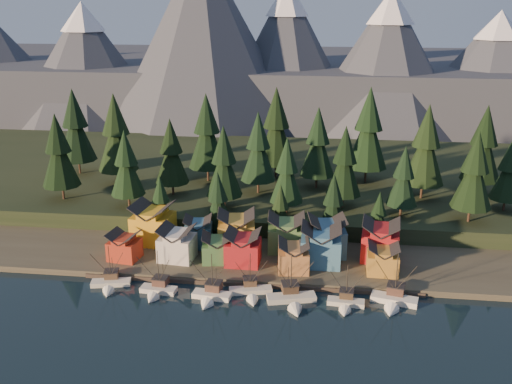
# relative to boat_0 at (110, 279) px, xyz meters

# --- Properties ---
(ground) EXTENTS (500.00, 500.00, 0.00)m
(ground) POSITION_rel_boat_0_xyz_m (32.43, -10.91, -2.08)
(ground) COLOR black
(ground) RESTS_ON ground
(shore_strip) EXTENTS (400.00, 50.00, 1.50)m
(shore_strip) POSITION_rel_boat_0_xyz_m (32.43, 29.09, -1.33)
(shore_strip) COLOR #3E3A2D
(shore_strip) RESTS_ON ground
(hillside) EXTENTS (420.00, 100.00, 6.00)m
(hillside) POSITION_rel_boat_0_xyz_m (32.43, 79.09, 0.92)
(hillside) COLOR black
(hillside) RESTS_ON ground
(dock) EXTENTS (80.00, 4.00, 1.00)m
(dock) POSITION_rel_boat_0_xyz_m (32.43, 5.59, -1.58)
(dock) COLOR #4B4035
(dock) RESTS_ON ground
(mountain_ridge) EXTENTS (560.00, 190.00, 90.00)m
(mountain_ridge) POSITION_rel_boat_0_xyz_m (28.23, 202.68, 23.97)
(mountain_ridge) COLOR #494F5D
(mountain_ridge) RESTS_ON ground
(boat_0) EXTENTS (9.72, 10.24, 10.92)m
(boat_0) POSITION_rel_boat_0_xyz_m (0.00, 0.00, 0.00)
(boat_0) COLOR silver
(boat_0) RESTS_ON ground
(boat_1) EXTENTS (8.74, 9.37, 11.31)m
(boat_1) POSITION_rel_boat_0_xyz_m (11.79, -1.83, 0.21)
(boat_1) COLOR beige
(boat_1) RESTS_ON ground
(boat_2) EXTENTS (9.18, 9.81, 11.72)m
(boat_2) POSITION_rel_boat_0_xyz_m (24.45, -2.95, 0.29)
(boat_2) COLOR white
(boat_2) RESTS_ON ground
(boat_3) EXTENTS (10.42, 10.98, 10.53)m
(boat_3) POSITION_rel_boat_0_xyz_m (33.20, 0.34, -0.19)
(boat_3) COLOR beige
(boat_3) RESTS_ON ground
(boat_4) EXTENTS (11.66, 12.23, 12.46)m
(boat_4) POSITION_rel_boat_0_xyz_m (42.77, -2.30, 0.23)
(boat_4) COLOR beige
(boat_4) RESTS_ON ground
(boat_5) EXTENTS (8.54, 9.17, 10.46)m
(boat_5) POSITION_rel_boat_0_xyz_m (54.43, -2.27, -0.02)
(boat_5) COLOR beige
(boat_5) RESTS_ON ground
(boat_6) EXTENTS (10.90, 11.51, 12.82)m
(boat_6) POSITION_rel_boat_0_xyz_m (64.94, -0.14, 0.43)
(boat_6) COLOR white
(boat_6) RESTS_ON ground
(house_front_0) EXTENTS (8.07, 7.74, 7.16)m
(house_front_0) POSITION_rel_boat_0_xyz_m (-0.47, 12.08, 3.18)
(house_front_0) COLOR #9B2A18
(house_front_0) RESTS_ON shore_strip
(house_front_1) EXTENTS (9.11, 8.80, 8.72)m
(house_front_1) POSITION_rel_boat_0_xyz_m (12.71, 13.66, 4.00)
(house_front_1) COLOR beige
(house_front_1) RESTS_ON shore_strip
(house_front_2) EXTENTS (8.30, 8.35, 7.07)m
(house_front_2) POSITION_rel_boat_0_xyz_m (22.80, 13.97, 3.13)
(house_front_2) COLOR #3F6D3B
(house_front_2) RESTS_ON shore_strip
(house_front_3) EXTENTS (8.48, 8.09, 8.51)m
(house_front_3) POSITION_rel_boat_0_xyz_m (29.50, 13.21, 3.89)
(house_front_3) COLOR maroon
(house_front_3) RESTS_ON shore_strip
(house_front_4) EXTENTS (8.01, 8.53, 7.47)m
(house_front_4) POSITION_rel_boat_0_xyz_m (42.11, 11.10, 3.35)
(house_front_4) COLOR #A96F3C
(house_front_4) RESTS_ON shore_strip
(house_front_5) EXTENTS (9.71, 8.84, 10.15)m
(house_front_5) POSITION_rel_boat_0_xyz_m (48.57, 15.22, 4.75)
(house_front_5) COLOR teal
(house_front_5) RESTS_ON shore_strip
(house_front_6) EXTENTS (7.48, 7.09, 7.29)m
(house_front_6) POSITION_rel_boat_0_xyz_m (63.38, 12.16, 3.25)
(house_front_6) COLOR #AF7C2D
(house_front_6) RESTS_ON shore_strip
(house_back_0) EXTENTS (11.18, 10.83, 10.98)m
(house_back_0) POSITION_rel_boat_0_xyz_m (3.79, 23.09, 5.18)
(house_back_0) COLOR gold
(house_back_0) RESTS_ON shore_strip
(house_back_1) EXTENTS (8.04, 8.12, 8.05)m
(house_back_1) POSITION_rel_boat_0_xyz_m (16.26, 22.09, 3.64)
(house_back_1) COLOR #376382
(house_back_1) RESTS_ON shore_strip
(house_back_2) EXTENTS (10.54, 9.88, 10.05)m
(house_back_2) POSITION_rel_boat_0_xyz_m (26.52, 21.99, 4.70)
(house_back_2) COLOR gold
(house_back_2) RESTS_ON shore_strip
(house_back_3) EXTENTS (9.91, 8.95, 9.53)m
(house_back_3) POSITION_rel_boat_0_xyz_m (39.55, 22.40, 4.43)
(house_back_3) COLOR #4A713D
(house_back_3) RESTS_ON shore_strip
(house_back_4) EXTENTS (10.44, 10.12, 10.10)m
(house_back_4) POSITION_rel_boat_0_xyz_m (49.95, 20.97, 4.72)
(house_back_4) COLOR #335A79
(house_back_4) RESTS_ON shore_strip
(house_back_5) EXTENTS (10.03, 10.13, 10.19)m
(house_back_5) POSITION_rel_boat_0_xyz_m (63.29, 19.82, 4.77)
(house_back_5) COLOR maroon
(house_back_5) RESTS_ON shore_strip
(tree_hill_0) EXTENTS (11.32, 11.32, 26.37)m
(tree_hill_0) POSITION_rel_boat_0_xyz_m (-29.57, 41.09, 18.34)
(tree_hill_0) COLOR #332319
(tree_hill_0) RESTS_ON hillside
(tree_hill_1) EXTENTS (12.84, 12.84, 29.92)m
(tree_hill_1) POSITION_rel_boat_0_xyz_m (-17.57, 57.09, 20.28)
(tree_hill_1) COLOR #332319
(tree_hill_1) RESTS_ON hillside
(tree_hill_2) EXTENTS (9.88, 9.88, 23.02)m
(tree_hill_2) POSITION_rel_boat_0_xyz_m (-7.57, 37.09, 16.50)
(tree_hill_2) COLOR #332319
(tree_hill_2) RESTS_ON hillside
(tree_hill_3) EXTENTS (10.31, 10.31, 24.02)m
(tree_hill_3) POSITION_rel_boat_0_xyz_m (2.43, 49.09, 17.05)
(tree_hill_3) COLOR #332319
(tree_hill_3) RESTS_ON hillside
(tree_hill_4) EXTENTS (12.58, 12.58, 29.31)m
(tree_hill_4) POSITION_rel_boat_0_xyz_m (10.43, 64.09, 19.94)
(tree_hill_4) COLOR #332319
(tree_hill_4) RESTS_ON hillside
(tree_hill_5) EXTENTS (10.55, 10.55, 24.58)m
(tree_hill_5) POSITION_rel_boat_0_xyz_m (20.43, 39.09, 17.36)
(tree_hill_5) COLOR #332319
(tree_hill_5) RESTS_ON hillside
(tree_hill_6) EXTENTS (11.06, 11.06, 25.76)m
(tree_hill_6) POSITION_rel_boat_0_xyz_m (28.43, 54.09, 18.00)
(tree_hill_6) COLOR #332319
(tree_hill_6) RESTS_ON hillside
(tree_hill_7) EXTENTS (9.55, 9.55, 22.25)m
(tree_hill_7) POSITION_rel_boat_0_xyz_m (38.43, 37.09, 16.08)
(tree_hill_7) COLOR #332319
(tree_hill_7) RESTS_ON hillside
(tree_hill_8) EXTENTS (11.31, 11.31, 26.35)m
(tree_hill_8) POSITION_rel_boat_0_xyz_m (46.43, 61.09, 18.32)
(tree_hill_8) COLOR #332319
(tree_hill_8) RESTS_ON hillside
(tree_hill_9) EXTENTS (10.42, 10.42, 24.29)m
(tree_hill_9) POSITION_rel_boat_0_xyz_m (54.43, 44.09, 17.19)
(tree_hill_9) COLOR #332319
(tree_hill_9) RESTS_ON hillside
(tree_hill_10) EXTENTS (13.57, 13.57, 31.62)m
(tree_hill_10) POSITION_rel_boat_0_xyz_m (62.43, 69.09, 21.21)
(tree_hill_10) COLOR #332319
(tree_hill_10) RESTS_ON hillside
(tree_hill_11) EXTENTS (8.71, 8.71, 20.29)m
(tree_hill_11) POSITION_rel_boat_0_xyz_m (70.43, 39.09, 15.01)
(tree_hill_11) COLOR #332319
(tree_hill_11) RESTS_ON hillside
(tree_hill_12) EXTENTS (12.42, 12.42, 28.94)m
(tree_hill_12) POSITION_rel_boat_0_xyz_m (78.43, 55.09, 19.74)
(tree_hill_12) COLOR #332319
(tree_hill_12) RESTS_ON hillside
(tree_hill_13) EXTENTS (10.90, 10.90, 25.39)m
(tree_hill_13) POSITION_rel_boat_0_xyz_m (88.43, 37.09, 17.80)
(tree_hill_13) COLOR #332319
(tree_hill_13) RESTS_ON hillside
(tree_hill_14) EXTENTS (12.04, 12.04, 28.04)m
(tree_hill_14) POSITION_rel_boat_0_xyz_m (96.43, 61.09, 19.25)
(tree_hill_14) COLOR #332319
(tree_hill_14) RESTS_ON hillside
(tree_hill_15) EXTENTS (13.16, 13.16, 30.65)m
(tree_hill_15) POSITION_rel_boat_0_xyz_m (32.43, 71.09, 20.67)
(tree_hill_15) COLOR #332319
(tree_hill_15) RESTS_ON hillside
(tree_hill_16) EXTENTS (12.66, 12.66, 29.49)m
(tree_hill_16) POSITION_rel_boat_0_xyz_m (-35.57, 67.09, 20.04)
(tree_hill_16) COLOR #332319
(tree_hill_16) RESTS_ON hillside
(tree_hill_17) EXTENTS (9.31, 9.31, 21.68)m
(tree_hill_17) POSITION_rel_boat_0_xyz_m (100.43, 47.09, 15.77)
(tree_hill_17) COLOR #332319
(tree_hill_17) RESTS_ON hillside
(tree_shore_0) EXTENTS (7.24, 7.24, 16.88)m
(tree_shore_0) POSITION_rel_boat_0_xyz_m (4.43, 29.09, 8.63)
(tree_shore_0) COLOR #332319
(tree_shore_0) RESTS_ON shore_strip
(tree_shore_1) EXTENTS (8.06, 8.06, 18.77)m
(tree_shore_1) POSITION_rel_boat_0_xyz_m (20.43, 29.09, 9.67)
(tree_shore_1) COLOR #332319
(tree_shore_1) RESTS_ON shore_strip
(tree_shore_2) EXTENTS (6.79, 6.79, 15.81)m
(tree_shore_2) POSITION_rel_boat_0_xyz_m (37.43, 29.09, 8.05)
(tree_shore_2) COLOR #332319
(tree_shore_2) RESTS_ON shore_strip
(tree_shore_3) EXTENTS (8.29, 8.29, 19.32)m
(tree_shore_3) POSITION_rel_boat_0_xyz_m (51.43, 29.09, 9.98)
(tree_shore_3) COLOR #332319
(tree_shore_3) RESTS_ON shore_strip
(tree_shore_4) EXTENTS (6.34, 6.34, 14.76)m
(tree_shore_4) POSITION_rel_boat_0_xyz_m (63.43, 29.09, 7.47)
(tree_shore_4) COLOR #332319
(tree_shore_4) RESTS_ON shore_strip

